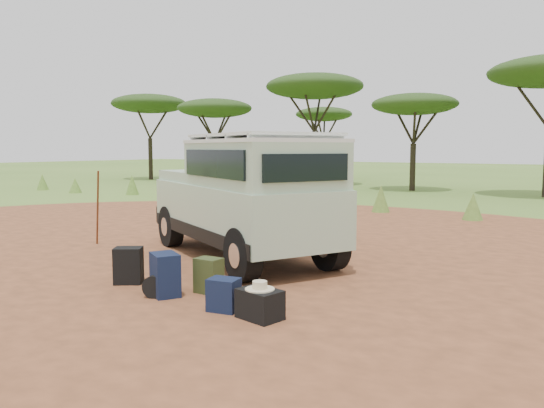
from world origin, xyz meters
The scene contains 13 objects.
ground centered at (0.00, 0.00, 0.00)m, with size 140.00×140.00×0.00m, color #537A2B.
dirt_clearing centered at (0.00, 0.00, 0.00)m, with size 23.00×23.00×0.01m, color #9B5632.
grass_fringe centered at (0.12, 8.67, 0.40)m, with size 36.60×1.60×0.90m.
acacia_treeline centered at (0.75, 19.81, 4.87)m, with size 46.70×13.20×6.26m.
safari_vehicle centered at (0.55, 0.34, 1.14)m, with size 5.13×3.94×2.36m.
walking_staff centered at (-2.92, -0.28, 0.82)m, with size 0.04×0.04×1.67m, color brown.
backpack_black centered at (0.14, -2.20, 0.29)m, with size 0.42×0.31×0.57m, color black.
backpack_navy centered at (1.11, -2.39, 0.31)m, with size 0.47×0.34×0.62m, color #12213A.
backpack_olive centered at (1.54, -1.94, 0.26)m, with size 0.37×0.27×0.52m, color #3A4520.
duffel_navy centered at (2.26, -2.51, 0.22)m, with size 0.39×0.29×0.43m, color #12213A.
hard_case centered at (2.83, -2.52, 0.19)m, with size 0.53×0.37×0.37m, color black.
stuff_sack centered at (1.03, -2.47, 0.16)m, with size 0.33×0.33×0.33m, color black.
safari_hat centered at (2.83, -2.52, 0.41)m, with size 0.37×0.37×0.11m.
Camera 1 is at (6.40, -7.79, 2.10)m, focal length 35.00 mm.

